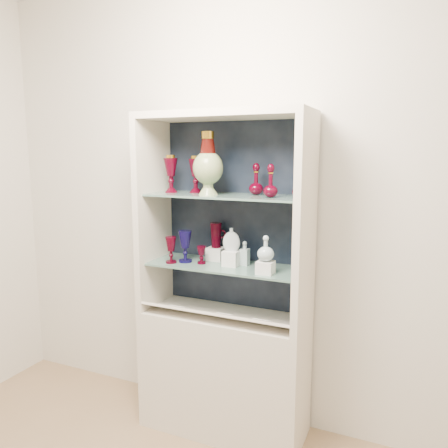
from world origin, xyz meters
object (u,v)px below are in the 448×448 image
at_px(pedestal_lamp_right, 196,174).
at_px(flat_flask, 231,239).
at_px(pedestal_lamp_left, 171,174).
at_px(cobalt_goblet, 185,246).
at_px(ruby_pitcher, 216,235).
at_px(clear_round_decanter, 266,249).
at_px(ruby_decanter_a, 271,179).
at_px(ruby_goblet_tall, 171,250).
at_px(ruby_decanter_b, 256,178).
at_px(lidded_bowl, 300,189).
at_px(clear_square_bottle, 245,253).
at_px(ruby_goblet_small, 201,255).
at_px(cameo_medallion, 303,240).
at_px(enamel_urn, 208,163).

xyz_separation_m(pedestal_lamp_right, flat_flask, (0.26, -0.06, -0.37)).
relative_size(pedestal_lamp_left, cobalt_goblet, 1.17).
bearing_deg(ruby_pitcher, clear_round_decanter, -40.99).
bearing_deg(ruby_decanter_a, ruby_goblet_tall, -176.06).
relative_size(ruby_decanter_b, ruby_goblet_tall, 1.21).
distance_m(lidded_bowl, clear_square_bottle, 0.52).
height_order(ruby_decanter_b, ruby_pitcher, ruby_decanter_b).
relative_size(ruby_goblet_small, cameo_medallion, 0.81).
relative_size(ruby_decanter_a, flat_flask, 1.45).
bearing_deg(lidded_bowl, ruby_decanter_a, -165.54).
relative_size(pedestal_lamp_right, ruby_decanter_b, 1.15).
height_order(ruby_decanter_b, ruby_goblet_tall, ruby_decanter_b).
distance_m(flat_flask, clear_round_decanter, 0.25).
distance_m(pedestal_lamp_left, clear_square_bottle, 0.66).
relative_size(cobalt_goblet, ruby_goblet_small, 1.81).
xyz_separation_m(ruby_decanter_a, clear_round_decanter, (-0.01, -0.04, -0.38)).
xyz_separation_m(clear_square_bottle, cameo_medallion, (0.33, 0.06, 0.09)).
height_order(ruby_pitcher, clear_square_bottle, ruby_pitcher).
relative_size(ruby_goblet_tall, flat_flask, 1.14).
height_order(enamel_urn, lidded_bowl, enamel_urn).
relative_size(ruby_decanter_b, clear_round_decanter, 1.41).
relative_size(pedestal_lamp_left, lidded_bowl, 2.48).
bearing_deg(ruby_goblet_small, enamel_urn, -12.99).
bearing_deg(enamel_urn, ruby_goblet_tall, -168.95).
relative_size(ruby_decanter_a, lidded_bowl, 2.23).
bearing_deg(ruby_decanter_b, flat_flask, -153.01).
distance_m(ruby_decanter_b, flat_flask, 0.38).
distance_m(ruby_goblet_tall, cameo_medallion, 0.79).
bearing_deg(ruby_decanter_a, lidded_bowl, 14.46).
distance_m(ruby_goblet_tall, clear_round_decanter, 0.60).
relative_size(ruby_decanter_a, clear_round_decanter, 1.48).
relative_size(cobalt_goblet, clear_round_decanter, 1.40).
bearing_deg(flat_flask, pedestal_lamp_right, 151.05).
distance_m(enamel_urn, clear_round_decanter, 0.59).
distance_m(ruby_goblet_small, ruby_pitcher, 0.16).
xyz_separation_m(ruby_decanter_a, clear_square_bottle, (-0.18, 0.09, -0.45)).
distance_m(pedestal_lamp_left, cameo_medallion, 0.89).
distance_m(clear_square_bottle, clear_round_decanter, 0.22).
height_order(lidded_bowl, clear_square_bottle, lidded_bowl).
distance_m(cobalt_goblet, ruby_goblet_small, 0.12).
bearing_deg(ruby_decanter_a, cobalt_goblet, 178.64).
bearing_deg(cameo_medallion, ruby_goblet_small, -160.47).
relative_size(enamel_urn, ruby_goblet_tall, 2.25).
height_order(ruby_goblet_small, cameo_medallion, cameo_medallion).
distance_m(clear_square_bottle, cameo_medallion, 0.35).
distance_m(pedestal_lamp_left, ruby_goblet_tall, 0.46).
bearing_deg(pedestal_lamp_left, flat_flask, -0.87).
xyz_separation_m(cobalt_goblet, ruby_goblet_tall, (-0.07, -0.05, -0.02)).
bearing_deg(clear_square_bottle, clear_round_decanter, -36.36).
relative_size(pedestal_lamp_right, cameo_medallion, 1.69).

